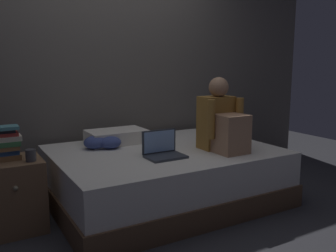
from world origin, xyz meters
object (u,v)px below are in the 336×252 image
object	(u,v)px
laptop	(163,150)
book_stack	(4,143)
nightstand	(13,195)
mug	(31,155)
bed	(164,175)
pillow	(116,137)
person_sitting	(222,123)
clothes_pile	(101,142)

from	to	relation	value
laptop	book_stack	bearing A→B (deg)	165.53
nightstand	laptop	bearing A→B (deg)	-14.41
mug	bed	bearing A→B (deg)	3.20
bed	nightstand	xyz separation A→B (m)	(-1.30, 0.05, 0.03)
laptop	pillow	xyz separation A→B (m)	(-0.14, 0.69, 0.01)
person_sitting	pillow	distance (m)	1.05
laptop	mug	xyz separation A→B (m)	(-1.02, 0.18, 0.05)
pillow	book_stack	size ratio (longest dim) A/B	2.15
pillow	mug	size ratio (longest dim) A/B	6.22
clothes_pile	bed	bearing A→B (deg)	-32.61
mug	clothes_pile	xyz separation A→B (m)	(0.68, 0.38, -0.05)
laptop	mug	distance (m)	1.04
laptop	clothes_pile	size ratio (longest dim) A/B	0.97
nightstand	book_stack	distance (m)	0.41
person_sitting	book_stack	distance (m)	1.80
person_sitting	clothes_pile	xyz separation A→B (m)	(-0.93, 0.61, -0.19)
book_stack	mug	size ratio (longest dim) A/B	2.89
laptop	bed	bearing A→B (deg)	58.97
bed	book_stack	world-z (taller)	book_stack
nightstand	clothes_pile	distance (m)	0.89
bed	laptop	size ratio (longest dim) A/B	6.25
mug	laptop	bearing A→B (deg)	-9.79
person_sitting	pillow	bearing A→B (deg)	134.02
laptop	pillow	distance (m)	0.71
bed	nightstand	bearing A→B (deg)	177.60
bed	person_sitting	bearing A→B (deg)	-34.02
book_stack	clothes_pile	world-z (taller)	book_stack
pillow	bed	bearing A→B (deg)	-57.71
nightstand	laptop	distance (m)	1.22
nightstand	book_stack	bearing A→B (deg)	163.32
clothes_pile	mug	bearing A→B (deg)	-150.73
bed	mug	world-z (taller)	mug
book_stack	mug	bearing A→B (deg)	-38.99
pillow	book_stack	world-z (taller)	book_stack
pillow	clothes_pile	world-z (taller)	pillow
pillow	clothes_pile	xyz separation A→B (m)	(-0.21, -0.14, -0.01)
laptop	nightstand	bearing A→B (deg)	165.59
person_sitting	pillow	xyz separation A→B (m)	(-0.72, 0.74, -0.19)
nightstand	mug	world-z (taller)	mug
mug	nightstand	bearing A→B (deg)	137.31
pillow	clothes_pile	bearing A→B (deg)	-146.89
bed	book_stack	xyz separation A→B (m)	(-1.33, 0.06, 0.44)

